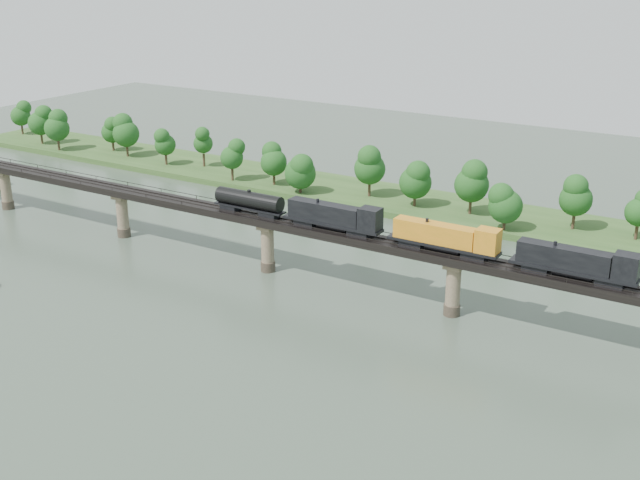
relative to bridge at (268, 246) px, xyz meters
The scene contains 6 objects.
ground 30.49m from the bridge, 90.00° to the right, with size 400.00×400.00×0.00m, color #344235.
far_bank 55.20m from the bridge, 90.00° to the left, with size 300.00×24.00×1.60m, color #2B4B1E.
bridge is the anchor object (origin of this frame).
bridge_superstructure 6.33m from the bridge, 90.00° to the left, with size 220.00×4.90×0.75m.
far_treeline 51.30m from the bridge, 99.23° to the left, with size 289.06×17.54×13.60m.
freight_train 31.56m from the bridge, ahead, with size 82.63×3.22×5.69m.
Camera 1 is at (88.11, -93.17, 61.16)m, focal length 45.00 mm.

